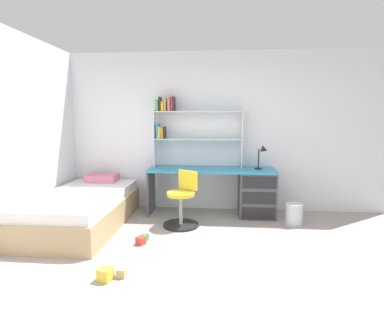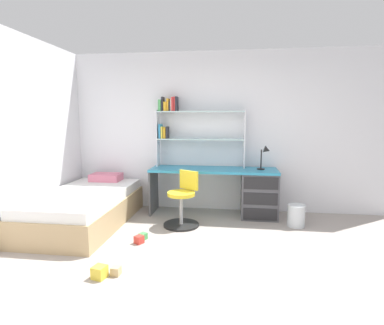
{
  "view_description": "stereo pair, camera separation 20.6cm",
  "coord_description": "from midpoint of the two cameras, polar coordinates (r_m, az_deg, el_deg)",
  "views": [
    {
      "loc": [
        0.11,
        -2.75,
        1.56
      ],
      "look_at": [
        -0.26,
        1.44,
        0.95
      ],
      "focal_mm": 28.69,
      "sensor_mm": 36.0,
      "label": 1
    },
    {
      "loc": [
        0.32,
        -2.72,
        1.56
      ],
      "look_at": [
        -0.26,
        1.44,
        0.95
      ],
      "focal_mm": 28.69,
      "sensor_mm": 36.0,
      "label": 2
    }
  ],
  "objects": [
    {
      "name": "desk_lamp",
      "position": [
        4.91,
        11.88,
        1.66
      ],
      "size": [
        0.2,
        0.17,
        0.38
      ],
      "color": "black",
      "rests_on": "desk"
    },
    {
      "name": "toy_block_red_2",
      "position": [
        4.0,
        -11.01,
        -14.08
      ],
      "size": [
        0.13,
        0.13,
        0.1
      ],
      "primitive_type": "cube",
      "rotation": [
        0.0,
        0.0,
        2.63
      ],
      "color": "red",
      "rests_on": "ground_plane"
    },
    {
      "name": "toy_block_yellow_0",
      "position": [
        3.29,
        -17.66,
        -19.21
      ],
      "size": [
        0.15,
        0.15,
        0.12
      ],
      "primitive_type": "cube",
      "rotation": [
        0.0,
        0.0,
        1.34
      ],
      "color": "gold",
      "rests_on": "ground_plane"
    },
    {
      "name": "toy_block_natural_3",
      "position": [
        3.32,
        -14.8,
        -19.22
      ],
      "size": [
        0.09,
        0.09,
        0.09
      ],
      "primitive_type": "cube",
      "rotation": [
        0.0,
        0.0,
        1.51
      ],
      "color": "tan",
      "rests_on": "ground_plane"
    },
    {
      "name": "waste_bin",
      "position": [
        4.79,
        17.26,
        -9.14
      ],
      "size": [
        0.25,
        0.25,
        0.32
      ],
      "primitive_type": "cylinder",
      "color": "silver",
      "rests_on": "ground_plane"
    },
    {
      "name": "room_shell",
      "position": [
        4.23,
        -14.98,
        4.78
      ],
      "size": [
        5.84,
        5.88,
        2.65
      ],
      "color": "silver",
      "rests_on": "ground_plane"
    },
    {
      "name": "bookshelf_hutch",
      "position": [
        5.08,
        -2.44,
        7.11
      ],
      "size": [
        1.45,
        0.22,
        1.15
      ],
      "color": "silver",
      "rests_on": "desk"
    },
    {
      "name": "ground_plane",
      "position": [
        3.16,
        0.53,
        -21.53
      ],
      "size": [
        5.84,
        5.88,
        0.02
      ],
      "primitive_type": "cube",
      "color": "#9E938C"
    },
    {
      "name": "swivel_chair",
      "position": [
        4.5,
        -3.18,
        -7.82
      ],
      "size": [
        0.52,
        0.52,
        0.79
      ],
      "color": "black",
      "rests_on": "ground_plane"
    },
    {
      "name": "toy_block_green_1",
      "position": [
        4.12,
        -10.3,
        -13.5
      ],
      "size": [
        0.11,
        0.11,
        0.08
      ],
      "primitive_type": "cube",
      "rotation": [
        0.0,
        0.0,
        1.12
      ],
      "color": "#479E51",
      "rests_on": "ground_plane"
    },
    {
      "name": "desk",
      "position": [
        5.0,
        8.62,
        -5.01
      ],
      "size": [
        2.02,
        0.59,
        0.76
      ],
      "color": "teal",
      "rests_on": "ground_plane"
    },
    {
      "name": "bed_platform",
      "position": [
        4.8,
        -20.74,
        -8.11
      ],
      "size": [
        1.12,
        2.06,
        0.62
      ],
      "color": "tan",
      "rests_on": "ground_plane"
    }
  ]
}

